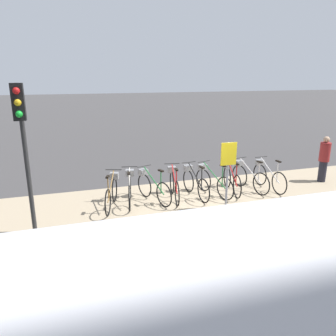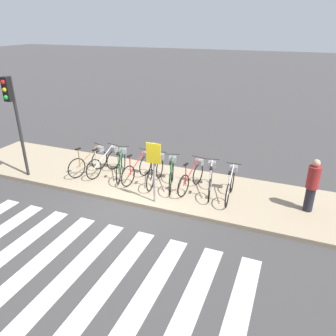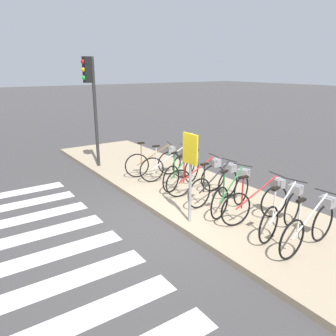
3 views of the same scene
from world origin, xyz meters
The scene contains 13 objects.
ground_plane centered at (0.00, 0.00, 0.00)m, with size 120.00×120.00×0.00m, color #423F3F.
sidewalk centered at (0.00, 1.47, 0.06)m, with size 14.72×2.94×0.12m.
parked_bicycle_0 centered at (-2.44, 1.36, 0.57)m, with size 0.66×1.61×1.03m.
parked_bicycle_1 centered at (-1.91, 1.51, 0.57)m, with size 0.52×1.65×1.03m.
parked_bicycle_2 centered at (-1.27, 1.47, 0.57)m, with size 0.68×1.60×1.03m.
parked_bicycle_3 centered at (-0.60, 1.47, 0.57)m, with size 0.47×1.67×1.03m.
parked_bicycle_4 centered at (0.04, 1.47, 0.57)m, with size 0.46×1.68×1.03m.
parked_bicycle_5 centered at (0.60, 1.43, 0.57)m, with size 0.63×1.62×1.03m.
parked_bicycle_6 centered at (1.28, 1.50, 0.57)m, with size 0.47×1.67×1.03m.
parked_bicycle_7 centered at (1.88, 1.49, 0.57)m, with size 0.52×1.65×1.03m.
parked_bicycle_8 centered at (2.52, 1.39, 0.57)m, with size 0.46×1.68×1.03m.
traffic_light centered at (-4.37, 0.24, 2.55)m, with size 0.24×0.40×3.38m.
sign_post centered at (0.50, 0.29, 1.38)m, with size 0.44×0.07×1.84m.
Camera 3 is at (5.36, -3.55, 3.15)m, focal length 35.00 mm.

